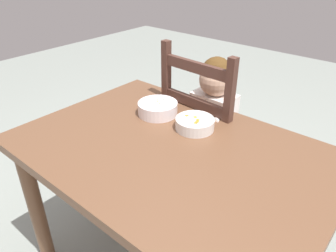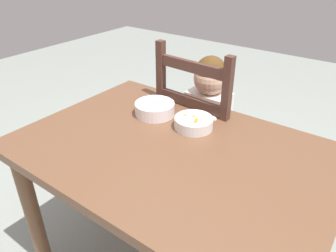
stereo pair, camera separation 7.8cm
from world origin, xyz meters
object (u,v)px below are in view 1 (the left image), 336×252
object	(u,v)px
bowl_of_peas	(158,108)
bowl_of_carrots	(195,123)
dining_table	(171,170)
dining_chair	(208,143)
child_figure	(210,119)
spoon	(187,121)

from	to	relation	value
bowl_of_peas	bowl_of_carrots	distance (m)	0.21
dining_table	dining_chair	size ratio (longest dim) A/B	1.18
child_figure	spoon	world-z (taller)	child_figure
dining_chair	bowl_of_carrots	distance (m)	0.43
dining_table	dining_chair	world-z (taller)	dining_chair
dining_table	child_figure	bearing A→B (deg)	104.64
dining_table	dining_chair	bearing A→B (deg)	104.94
dining_table	bowl_of_carrots	xyz separation A→B (m)	(-0.02, 0.18, 0.14)
bowl_of_peas	spoon	xyz separation A→B (m)	(0.15, 0.03, -0.03)
bowl_of_peas	bowl_of_carrots	world-z (taller)	bowl_of_peas
dining_table	bowl_of_peas	size ratio (longest dim) A/B	6.71
dining_chair	spoon	xyz separation A→B (m)	(0.05, -0.27, 0.27)
bowl_of_peas	dining_chair	bearing A→B (deg)	70.61
bowl_of_peas	dining_table	bearing A→B (deg)	-37.72
bowl_of_peas	spoon	size ratio (longest dim) A/B	1.55
child_figure	bowl_of_carrots	bearing A→B (deg)	-69.91
bowl_of_peas	spoon	bearing A→B (deg)	10.72
bowl_of_peas	bowl_of_carrots	size ratio (longest dim) A/B	1.10
child_figure	spoon	distance (m)	0.29
dining_table	bowl_of_carrots	world-z (taller)	bowl_of_carrots
child_figure	bowl_of_carrots	world-z (taller)	child_figure
child_figure	bowl_of_carrots	size ratio (longest dim) A/B	5.80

